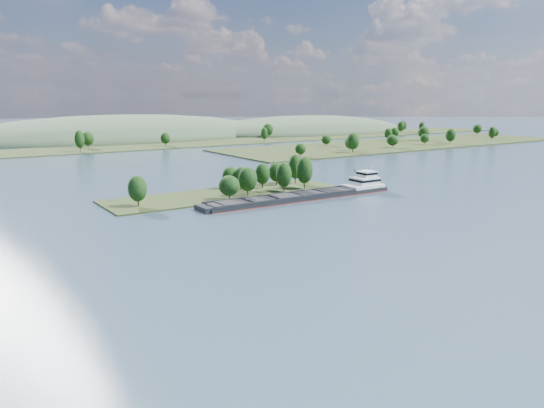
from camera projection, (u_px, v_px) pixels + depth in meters
ground at (317, 224)px, 168.41m from camera, size 1800.00×1800.00×0.00m
tree_island at (243, 184)px, 219.16m from camera, size 100.00×31.02×15.08m
right_bank at (403, 143)px, 439.91m from camera, size 320.00×90.00×15.54m
back_shoreline at (97, 148)px, 401.31m from camera, size 900.00×60.00×16.53m
hill_east at (306, 132)px, 594.80m from camera, size 260.00×140.00×36.00m
hill_west at (122, 138)px, 511.47m from camera, size 320.00×160.00×44.00m
cargo_barge at (312, 194)px, 211.45m from camera, size 86.02×11.16×11.62m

